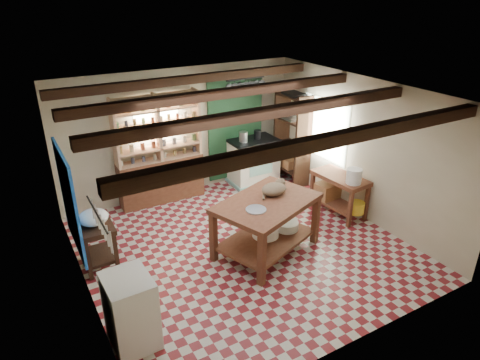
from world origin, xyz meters
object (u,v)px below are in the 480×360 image
prep_table (98,244)px  work_table (266,226)px  cat (274,189)px  white_cabinet (131,311)px  stove (253,161)px  right_counter (339,195)px

prep_table → work_table: bearing=-20.0°
prep_table → cat: bearing=-15.9°
cat → white_cabinet: bearing=169.8°
stove → right_counter: bearing=-71.0°
work_table → prep_table: (-2.48, 0.97, -0.09)m
work_table → cat: 0.62m
stove → white_cabinet: stove is taller
work_table → stove: 2.73m
prep_table → cat: cat is taller
work_table → prep_table: 2.66m
right_counter → cat: cat is taller
white_cabinet → cat: (2.71, 0.99, 0.55)m
prep_table → stove: bearing=22.9°
prep_table → cat: (2.69, -0.84, 0.65)m
work_table → stove: size_ratio=1.60×
work_table → stove: (1.24, 2.43, 0.04)m
work_table → white_cabinet: bearing=178.7°
work_table → right_counter: (1.90, 0.40, -0.07)m
cat → prep_table: bearing=132.5°
prep_table → cat: size_ratio=1.73×
work_table → prep_table: bearing=138.4°
work_table → right_counter: bearing=-8.4°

